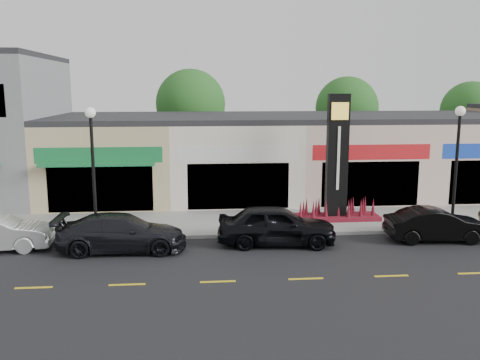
{
  "coord_description": "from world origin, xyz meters",
  "views": [
    {
      "loc": [
        -3.67,
        -19.13,
        6.4
      ],
      "look_at": [
        -1.64,
        4.0,
        2.19
      ],
      "focal_mm": 38.0,
      "sensor_mm": 36.0,
      "label": 1
    }
  ],
  "objects": [
    {
      "name": "shop_beige",
      "position": [
        -8.5,
        11.46,
        2.4
      ],
      "size": [
        7.0,
        10.85,
        4.8
      ],
      "color": "tan",
      "rests_on": "ground"
    },
    {
      "name": "lamp_west_near",
      "position": [
        -8.0,
        2.5,
        3.48
      ],
      "size": [
        0.44,
        0.44,
        5.47
      ],
      "color": "black",
      "rests_on": "sidewalk"
    },
    {
      "name": "car_black_conv",
      "position": [
        6.45,
        0.85,
        0.7
      ],
      "size": [
        1.74,
        4.31,
        1.39
      ],
      "primitive_type": "imported",
      "rotation": [
        0.0,
        0.0,
        1.51
      ],
      "color": "black",
      "rests_on": "ground"
    },
    {
      "name": "lamp_east_near",
      "position": [
        8.0,
        2.5,
        3.48
      ],
      "size": [
        0.44,
        0.44,
        5.47
      ],
      "color": "black",
      "rests_on": "sidewalk"
    },
    {
      "name": "shop_pink_e",
      "position": [
        12.5,
        11.47,
        2.4
      ],
      "size": [
        7.0,
        10.01,
        4.8
      ],
      "color": "beige",
      "rests_on": "ground"
    },
    {
      "name": "curb",
      "position": [
        0.0,
        2.1,
        0.07
      ],
      "size": [
        52.0,
        0.2,
        0.15
      ],
      "primitive_type": "cube",
      "color": "gray",
      "rests_on": "ground"
    },
    {
      "name": "ground",
      "position": [
        0.0,
        0.0,
        0.0
      ],
      "size": [
        120.0,
        120.0,
        0.0
      ],
      "primitive_type": "plane",
      "color": "black",
      "rests_on": "ground"
    },
    {
      "name": "shop_cream",
      "position": [
        -1.5,
        11.47,
        2.4
      ],
      "size": [
        7.0,
        10.01,
        4.8
      ],
      "color": "beige",
      "rests_on": "ground"
    },
    {
      "name": "tree_rear_east",
      "position": [
        18.0,
        19.5,
        4.63
      ],
      "size": [
        4.6,
        4.6,
        6.94
      ],
      "color": "#382619",
      "rests_on": "ground"
    },
    {
      "name": "shop_pink_w",
      "position": [
        5.5,
        11.47,
        2.4
      ],
      "size": [
        7.0,
        10.01,
        4.8
      ],
      "color": "beige",
      "rests_on": "ground"
    },
    {
      "name": "sidewalk",
      "position": [
        0.0,
        4.35,
        0.07
      ],
      "size": [
        52.0,
        4.3,
        0.15
      ],
      "primitive_type": "cube",
      "color": "gray",
      "rests_on": "ground"
    },
    {
      "name": "pylon_sign",
      "position": [
        3.0,
        4.2,
        2.27
      ],
      "size": [
        4.2,
        1.3,
        6.0
      ],
      "color": "maroon",
      "rests_on": "sidewalk"
    },
    {
      "name": "car_black_sedan",
      "position": [
        -0.39,
        0.94,
        0.83
      ],
      "size": [
        2.38,
        5.01,
        1.66
      ],
      "primitive_type": "imported",
      "rotation": [
        0.0,
        0.0,
        1.48
      ],
      "color": "black",
      "rests_on": "ground"
    },
    {
      "name": "tree_rear_mid",
      "position": [
        8.0,
        19.5,
        4.88
      ],
      "size": [
        4.8,
        4.8,
        7.29
      ],
      "color": "#382619",
      "rests_on": "ground"
    },
    {
      "name": "car_dark_sedan",
      "position": [
        -6.66,
        0.66,
        0.74
      ],
      "size": [
        2.18,
        5.14,
        1.48
      ],
      "primitive_type": "imported",
      "rotation": [
        0.0,
        0.0,
        1.55
      ],
      "color": "black",
      "rests_on": "ground"
    },
    {
      "name": "tree_rear_west",
      "position": [
        -4.0,
        19.5,
        5.22
      ],
      "size": [
        5.2,
        5.2,
        7.83
      ],
      "color": "#382619",
      "rests_on": "ground"
    }
  ]
}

